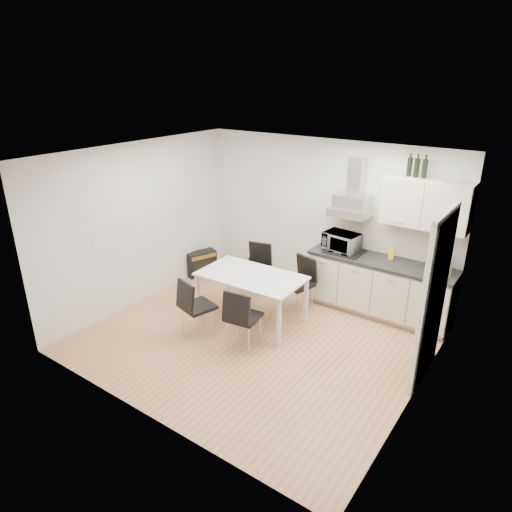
{
  "coord_description": "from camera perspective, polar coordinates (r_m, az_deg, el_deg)",
  "views": [
    {
      "loc": [
        3.27,
        -4.61,
        3.57
      ],
      "look_at": [
        -0.24,
        0.36,
        1.1
      ],
      "focal_mm": 32.0,
      "sensor_mm": 36.0,
      "label": 1
    }
  ],
  "objects": [
    {
      "name": "floor_speaker",
      "position": [
        8.69,
        -0.2,
        -1.05
      ],
      "size": [
        0.23,
        0.22,
        0.31
      ],
      "primitive_type": "cube",
      "rotation": [
        0.0,
        0.0,
        0.38
      ],
      "color": "black",
      "rests_on": "ground"
    },
    {
      "name": "chair_near_left",
      "position": [
        6.62,
        -7.24,
        -6.34
      ],
      "size": [
        0.56,
        0.6,
        0.88
      ],
      "primitive_type": null,
      "rotation": [
        0.0,
        0.0,
        -0.27
      ],
      "color": "black",
      "rests_on": "ground"
    },
    {
      "name": "wall_front",
      "position": [
        4.76,
        -14.24,
        -7.13
      ],
      "size": [
        4.5,
        0.1,
        2.6
      ],
      "primitive_type": "cube",
      "color": "silver",
      "rests_on": "ground"
    },
    {
      "name": "wall_right",
      "position": [
        5.24,
        20.51,
        -5.09
      ],
      "size": [
        0.1,
        4.0,
        2.6
      ],
      "primitive_type": "cube",
      "color": "silver",
      "rests_on": "ground"
    },
    {
      "name": "chair_far_right",
      "position": [
        7.24,
        5.22,
        -3.62
      ],
      "size": [
        0.55,
        0.59,
        0.88
      ],
      "primitive_type": null,
      "rotation": [
        0.0,
        0.0,
        2.89
      ],
      "color": "black",
      "rests_on": "ground"
    },
    {
      "name": "chair_near_right",
      "position": [
        6.3,
        -1.55,
        -7.68
      ],
      "size": [
        0.5,
        0.55,
        0.88
      ],
      "primitive_type": null,
      "rotation": [
        0.0,
        0.0,
        0.13
      ],
      "color": "black",
      "rests_on": "ground"
    },
    {
      "name": "kitchenette",
      "position": [
        7.22,
        15.73,
        -1.08
      ],
      "size": [
        2.22,
        0.64,
        2.52
      ],
      "color": "beige",
      "rests_on": "ground"
    },
    {
      "name": "ceiling",
      "position": [
        5.74,
        -0.09,
        12.36
      ],
      "size": [
        4.5,
        4.5,
        0.0
      ],
      "primitive_type": "plane",
      "color": "white",
      "rests_on": "wall_back"
    },
    {
      "name": "guitar_amp",
      "position": [
        8.62,
        -6.85,
        -0.88
      ],
      "size": [
        0.42,
        0.6,
        0.46
      ],
      "rotation": [
        0.0,
        0.0,
        -0.36
      ],
      "color": "black",
      "rests_on": "ground"
    },
    {
      "name": "doorway",
      "position": [
        5.84,
        21.3,
        -5.1
      ],
      "size": [
        0.08,
        1.04,
        2.1
      ],
      "primitive_type": "cube",
      "color": "white",
      "rests_on": "ground"
    },
    {
      "name": "chair_far_left",
      "position": [
        7.73,
        0.03,
        -1.8
      ],
      "size": [
        0.55,
        0.59,
        0.88
      ],
      "primitive_type": null,
      "rotation": [
        0.0,
        0.0,
        3.38
      ],
      "color": "black",
      "rests_on": "ground"
    },
    {
      "name": "wall_left",
      "position": [
        7.54,
        -14.21,
        3.88
      ],
      "size": [
        0.1,
        4.0,
        2.6
      ],
      "primitive_type": "cube",
      "color": "silver",
      "rests_on": "ground"
    },
    {
      "name": "ground",
      "position": [
        6.69,
        -0.08,
        -10.18
      ],
      "size": [
        4.5,
        4.5,
        0.0
      ],
      "primitive_type": "plane",
      "color": "tan",
      "rests_on": "ground"
    },
    {
      "name": "dining_table",
      "position": [
        6.83,
        -0.61,
        -2.94
      ],
      "size": [
        1.58,
        0.93,
        0.75
      ],
      "rotation": [
        0.0,
        0.0,
        0.03
      ],
      "color": "white",
      "rests_on": "ground"
    },
    {
      "name": "wall_back",
      "position": [
        7.72,
        8.56,
        4.73
      ],
      "size": [
        4.5,
        0.1,
        2.6
      ],
      "primitive_type": "cube",
      "color": "silver",
      "rests_on": "ground"
    }
  ]
}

